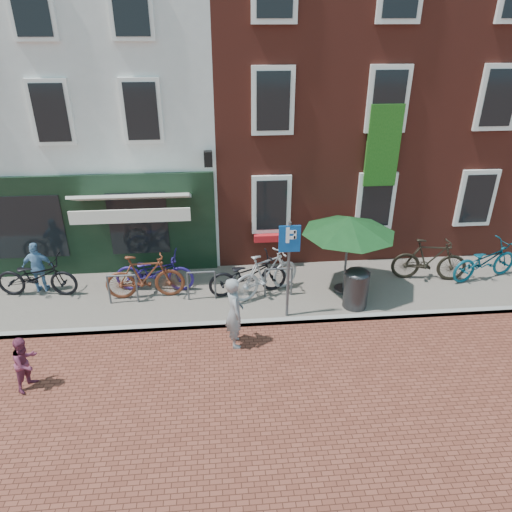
{
  "coord_description": "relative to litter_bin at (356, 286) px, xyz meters",
  "views": [
    {
      "loc": [
        -1.04,
        -9.44,
        6.73
      ],
      "look_at": [
        -0.08,
        1.26,
        1.27
      ],
      "focal_mm": 33.24,
      "sensor_mm": 36.0,
      "label": 1
    }
  ],
  "objects": [
    {
      "name": "ground",
      "position": [
        -2.38,
        -0.53,
        -0.69
      ],
      "size": [
        80.0,
        80.0,
        0.0
      ],
      "primitive_type": "plane",
      "color": "brown"
    },
    {
      "name": "sidewalk",
      "position": [
        -1.38,
        0.97,
        -0.64
      ],
      "size": [
        24.0,
        3.0,
        0.1
      ],
      "primitive_type": "cube",
      "color": "slate",
      "rests_on": "ground"
    },
    {
      "name": "building_stucco",
      "position": [
        -7.38,
        6.47,
        3.81
      ],
      "size": [
        8.0,
        8.0,
        9.0
      ],
      "primitive_type": "cube",
      "color": "silver",
      "rests_on": "ground"
    },
    {
      "name": "building_brick_mid",
      "position": [
        -0.38,
        6.47,
        4.31
      ],
      "size": [
        6.0,
        8.0,
        10.0
      ],
      "primitive_type": "cube",
      "color": "maroon",
      "rests_on": "ground"
    },
    {
      "name": "building_brick_right",
      "position": [
        5.62,
        6.47,
        4.31
      ],
      "size": [
        6.0,
        8.0,
        10.0
      ],
      "primitive_type": "cube",
      "color": "maroon",
      "rests_on": "ground"
    },
    {
      "name": "litter_bin",
      "position": [
        0.0,
        0.0,
        0.0
      ],
      "size": [
        0.62,
        0.62,
        1.13
      ],
      "color": "#303032",
      "rests_on": "sidewalk"
    },
    {
      "name": "parking_sign",
      "position": [
        -1.78,
        -0.29,
        1.1
      ],
      "size": [
        0.5,
        0.08,
        2.5
      ],
      "color": "#4C4C4F",
      "rests_on": "sidewalk"
    },
    {
      "name": "parasol",
      "position": [
        -0.09,
        0.77,
        1.42
      ],
      "size": [
        2.41,
        2.41,
        2.25
      ],
      "color": "#4C4C4F",
      "rests_on": "sidewalk"
    },
    {
      "name": "woman",
      "position": [
        -3.11,
        -1.16,
        0.17
      ],
      "size": [
        0.5,
        0.68,
        1.71
      ],
      "primitive_type": "imported",
      "rotation": [
        0.0,
        0.0,
        1.72
      ],
      "color": "gray",
      "rests_on": "ground"
    },
    {
      "name": "boy",
      "position": [
        -7.31,
        -2.19,
        -0.1
      ],
      "size": [
        0.64,
        0.71,
        1.18
      ],
      "primitive_type": "imported",
      "rotation": [
        0.0,
        0.0,
        1.14
      ],
      "color": "#7A3049",
      "rests_on": "ground"
    },
    {
      "name": "cafe_person",
      "position": [
        -8.17,
        1.5,
        0.12
      ],
      "size": [
        0.83,
        0.35,
        1.41
      ],
      "primitive_type": "imported",
      "rotation": [
        0.0,
        0.0,
        3.15
      ],
      "color": "#608BB5",
      "rests_on": "sidewalk"
    },
    {
      "name": "bicycle_0",
      "position": [
        -8.17,
        1.29,
        -0.03
      ],
      "size": [
        2.16,
        0.92,
        1.1
      ],
      "primitive_type": "imported",
      "rotation": [
        0.0,
        0.0,
        1.48
      ],
      "color": "black",
      "rests_on": "sidewalk"
    },
    {
      "name": "bicycle_1",
      "position": [
        -5.33,
        0.9,
        0.03
      ],
      "size": [
        2.05,
        0.62,
        1.22
      ],
      "primitive_type": "imported",
      "rotation": [
        0.0,
        0.0,
        1.59
      ],
      "color": "#612B18",
      "rests_on": "sidewalk"
    },
    {
      "name": "bicycle_2",
      "position": [
        -5.13,
        1.27,
        -0.03
      ],
      "size": [
        2.16,
        0.94,
        1.1
      ],
      "primitive_type": "imported",
      "rotation": [
        0.0,
        0.0,
        1.47
      ],
      "color": "navy",
      "rests_on": "sidewalk"
    },
    {
      "name": "bicycle_3",
      "position": [
        -2.19,
        0.78,
        0.03
      ],
      "size": [
        2.06,
        1.49,
        1.22
      ],
      "primitive_type": "imported",
      "rotation": [
        0.0,
        0.0,
        2.08
      ],
      "color": "#A5A5A8",
      "rests_on": "sidewalk"
    },
    {
      "name": "bicycle_4",
      "position": [
        -2.66,
        0.89,
        -0.03
      ],
      "size": [
        2.19,
        1.07,
        1.1
      ],
      "primitive_type": "imported",
      "rotation": [
        0.0,
        0.0,
        1.74
      ],
      "color": "black",
      "rests_on": "sidewalk"
    },
    {
      "name": "bicycle_5",
      "position": [
        2.4,
        1.17,
        0.03
      ],
      "size": [
        2.11,
        0.93,
        1.22
      ],
      "primitive_type": "imported",
      "rotation": [
        0.0,
        0.0,
        1.39
      ],
      "color": "black",
      "rests_on": "sidewalk"
    },
    {
      "name": "bicycle_6",
      "position": [
        3.97,
        1.09,
        -0.03
      ],
      "size": [
        2.21,
        1.24,
        1.1
      ],
      "primitive_type": "imported",
      "rotation": [
        0.0,
        0.0,
        1.82
      ],
      "color": "#084458",
      "rests_on": "sidewalk"
    }
  ]
}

